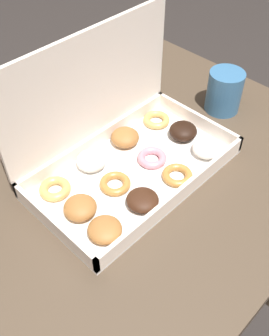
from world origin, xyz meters
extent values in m
plane|color=#2D2826|center=(0.00, 0.00, 0.00)|extent=(8.00, 8.00, 0.00)
cube|color=#4C3D2D|center=(0.00, 0.00, 0.74)|extent=(0.93, 0.72, 0.03)
cylinder|color=#4C3D2D|center=(0.42, 0.31, 0.36)|extent=(0.06, 0.06, 0.72)
cube|color=white|center=(0.01, -0.03, 0.76)|extent=(0.41, 0.23, 0.01)
cube|color=silver|center=(0.01, -0.14, 0.78)|extent=(0.41, 0.01, 0.03)
cube|color=silver|center=(0.01, 0.08, 0.78)|extent=(0.41, 0.01, 0.03)
cube|color=silver|center=(-0.19, -0.03, 0.78)|extent=(0.01, 0.23, 0.03)
cube|color=silver|center=(0.21, -0.03, 0.78)|extent=(0.01, 0.23, 0.03)
cube|color=silver|center=(0.01, 0.09, 0.90)|extent=(0.41, 0.01, 0.22)
ellipsoid|color=#9E6633|center=(-0.13, -0.10, 0.77)|extent=(0.06, 0.06, 0.03)
ellipsoid|color=#381E11|center=(-0.04, -0.10, 0.77)|extent=(0.06, 0.06, 0.03)
torus|color=#B77A38|center=(0.06, -0.10, 0.77)|extent=(0.06, 0.06, 0.01)
ellipsoid|color=white|center=(0.15, -0.10, 0.77)|extent=(0.06, 0.06, 0.03)
ellipsoid|color=#9E6633|center=(-0.13, -0.03, 0.77)|extent=(0.06, 0.06, 0.03)
torus|color=#B77A38|center=(-0.04, -0.03, 0.77)|extent=(0.06, 0.06, 0.02)
torus|color=pink|center=(0.06, -0.03, 0.77)|extent=(0.06, 0.06, 0.02)
ellipsoid|color=black|center=(0.16, -0.03, 0.78)|extent=(0.06, 0.06, 0.03)
torus|color=tan|center=(-0.13, 0.04, 0.77)|extent=(0.06, 0.06, 0.02)
ellipsoid|color=white|center=(-0.04, 0.04, 0.77)|extent=(0.06, 0.06, 0.03)
ellipsoid|color=#9E6633|center=(0.06, 0.05, 0.77)|extent=(0.06, 0.06, 0.03)
torus|color=tan|center=(0.15, 0.04, 0.77)|extent=(0.06, 0.06, 0.02)
cylinder|color=teal|center=(0.31, -0.03, 0.80)|extent=(0.08, 0.08, 0.10)
cylinder|color=black|center=(0.31, -0.03, 0.85)|extent=(0.07, 0.07, 0.01)
camera|label=1|loc=(-0.38, -0.41, 1.33)|focal=42.00mm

